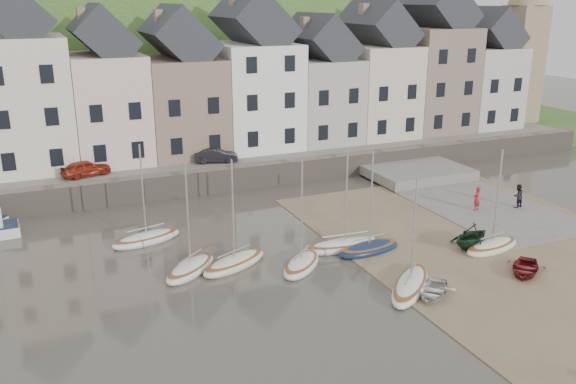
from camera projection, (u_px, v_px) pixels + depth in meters
name	position (u px, v px, depth m)	size (l,w,h in m)	color
ground	(333.00, 277.00, 32.03)	(160.00, 160.00, 0.00)	#413C33
quay_land	(184.00, 140.00, 59.79)	(90.00, 30.00, 1.50)	#345120
quay_street	(218.00, 159.00, 49.49)	(70.00, 7.00, 0.10)	slate
seawall	(232.00, 178.00, 46.63)	(70.00, 1.20, 1.80)	slate
beach	(496.00, 245.00, 36.18)	(18.00, 26.00, 0.06)	brown
slipway	(463.00, 198.00, 44.67)	(8.00, 18.00, 0.12)	slate
hillside	(110.00, 230.00, 88.09)	(134.40, 84.00, 84.00)	#345120
townhouse_terrace	(223.00, 82.00, 51.46)	(61.05, 8.00, 13.93)	silver
church_spire	(525.00, 30.00, 62.71)	(4.00, 4.00, 18.00)	#997F60
sailboat_0	(146.00, 238.00, 36.58)	(4.63, 2.58, 6.32)	silver
sailboat_1	(191.00, 268.00, 32.51)	(4.00, 3.79, 6.32)	silver
sailboat_2	(235.00, 262.00, 33.22)	(4.65, 3.28, 6.32)	beige
sailboat_3	(301.00, 264.00, 33.00)	(3.72, 3.71, 6.32)	silver
sailboat_4	(345.00, 245.00, 35.56)	(5.35, 1.83, 6.32)	silver
sailboat_5	(369.00, 248.00, 35.13)	(4.29, 2.01, 6.32)	#142340
sailboat_6	(410.00, 285.00, 30.63)	(4.77, 4.67, 6.32)	silver
sailboat_7	(492.00, 246.00, 35.43)	(4.33, 2.26, 6.32)	beige
rowboat_white	(433.00, 291.00, 29.82)	(1.99, 2.78, 0.58)	silver
rowboat_green	(471.00, 236.00, 35.46)	(2.50, 2.90, 1.53)	black
rowboat_red	(525.00, 268.00, 32.28)	(2.05, 2.87, 0.60)	maroon
person_red	(477.00, 198.00, 41.66)	(0.62, 0.40, 1.69)	maroon
person_dark	(518.00, 196.00, 42.25)	(0.82, 0.64, 1.68)	black
car_left	(86.00, 168.00, 44.49)	(1.43, 3.54, 1.21)	maroon
car_right	(216.00, 155.00, 48.27)	(1.19, 3.42, 1.13)	black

